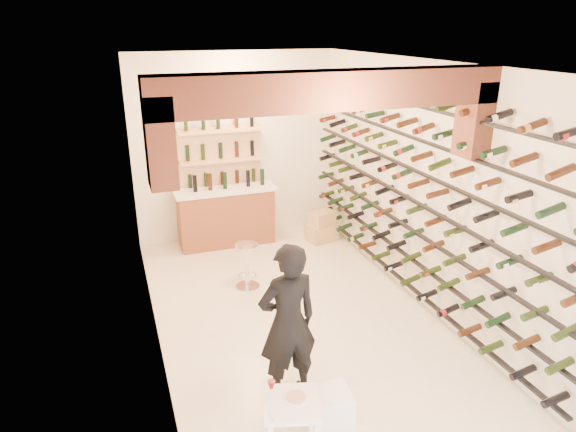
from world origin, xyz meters
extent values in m
plane|color=#EDE6CD|center=(0.00, 0.00, 0.00)|extent=(6.00, 6.00, 0.00)
cube|color=white|center=(0.00, 3.00, 1.60)|extent=(3.50, 0.02, 3.20)
cube|color=white|center=(0.00, -3.00, 1.60)|extent=(3.50, 0.02, 3.20)
cube|color=white|center=(-1.75, 0.00, 1.60)|extent=(0.02, 6.00, 3.20)
cube|color=white|center=(1.75, 0.00, 1.60)|extent=(0.02, 6.00, 3.20)
cube|color=brown|center=(0.00, 0.00, 3.20)|extent=(3.50, 6.00, 0.02)
cube|color=brown|center=(0.00, -1.00, 3.02)|extent=(3.50, 0.35, 0.36)
cube|color=brown|center=(-1.63, -1.00, 2.65)|extent=(0.24, 0.35, 0.80)
cube|color=brown|center=(1.63, -1.00, 2.65)|extent=(0.24, 0.35, 0.80)
cube|color=black|center=(1.59, 0.00, 0.25)|extent=(0.06, 5.70, 0.03)
cube|color=black|center=(1.59, 0.00, 0.65)|extent=(0.06, 5.70, 0.03)
cube|color=black|center=(1.59, 0.00, 1.05)|extent=(0.06, 5.70, 0.03)
cube|color=black|center=(1.59, 0.00, 1.45)|extent=(0.06, 5.70, 0.03)
cube|color=black|center=(1.59, 0.00, 1.85)|extent=(0.06, 5.70, 0.03)
cube|color=black|center=(1.59, 0.00, 2.25)|extent=(0.06, 5.70, 0.03)
cube|color=black|center=(1.59, 0.00, 2.65)|extent=(0.06, 5.70, 0.03)
cube|color=brown|center=(-0.30, 2.65, 0.48)|extent=(1.60, 0.55, 0.96)
cube|color=white|center=(-0.30, 2.65, 0.98)|extent=(1.70, 0.62, 0.05)
cube|color=#DEAA7D|center=(-0.30, 2.92, 1.00)|extent=(1.40, 0.10, 2.00)
cube|color=#DEAA7D|center=(-0.30, 2.82, 0.45)|extent=(1.40, 0.28, 0.04)
cube|color=#DEAA7D|center=(-0.30, 2.82, 0.95)|extent=(1.40, 0.28, 0.04)
cube|color=#DEAA7D|center=(-0.30, 2.82, 1.45)|extent=(1.40, 0.28, 0.04)
cube|color=#DEAA7D|center=(-0.30, 2.82, 1.95)|extent=(1.40, 0.28, 0.04)
cube|color=brown|center=(-0.30, 2.97, 2.45)|extent=(0.70, 0.04, 0.55)
cube|color=#99998C|center=(-0.30, 2.94, 2.45)|extent=(0.60, 0.01, 0.45)
cube|color=white|center=(-0.87, -2.24, 0.65)|extent=(0.57, 0.57, 0.04)
cube|color=white|center=(-1.00, -2.01, 0.31)|extent=(0.04, 0.04, 0.63)
cube|color=white|center=(-0.64, -2.11, 0.31)|extent=(0.04, 0.04, 0.63)
cylinder|color=white|center=(-0.82, -2.22, 0.68)|extent=(0.21, 0.21, 0.01)
cylinder|color=#BF7266|center=(-0.82, -2.22, 0.70)|extent=(0.16, 0.16, 0.02)
cube|color=white|center=(-1.03, -2.35, 0.68)|extent=(0.11, 0.11, 0.01)
cylinder|color=white|center=(-1.00, -2.11, 0.67)|extent=(0.06, 0.06, 0.00)
cylinder|color=white|center=(-1.00, -2.11, 0.72)|extent=(0.01, 0.01, 0.08)
cone|color=#60080B|center=(-1.00, -2.11, 0.78)|extent=(0.07, 0.07, 0.07)
cube|color=white|center=(-0.38, -1.99, 0.21)|extent=(0.37, 0.37, 0.43)
imported|color=black|center=(-0.59, -1.37, 0.85)|extent=(0.65, 0.46, 1.69)
cylinder|color=silver|center=(-0.39, 0.97, 0.01)|extent=(0.35, 0.35, 0.03)
cylinder|color=silver|center=(-0.39, 0.97, 0.32)|extent=(0.07, 0.07, 0.61)
cylinder|color=silver|center=(-0.39, 0.97, 0.65)|extent=(0.33, 0.33, 0.06)
torus|color=silver|center=(-0.39, 0.97, 0.19)|extent=(0.27, 0.27, 0.02)
cube|color=tan|center=(1.31, 2.20, 0.15)|extent=(0.55, 0.43, 0.30)
cube|color=tan|center=(1.31, 2.20, 0.42)|extent=(0.48, 0.40, 0.24)
camera|label=1|loc=(-2.03, -5.43, 3.60)|focal=31.78mm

